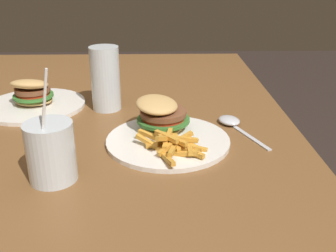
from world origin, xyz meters
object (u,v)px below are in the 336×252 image
object	(u,v)px
meal_plate_near	(165,128)
beer_glass	(105,80)
spoon	(231,122)
meal_plate_far	(33,99)
juice_glass	(51,154)

from	to	relation	value
meal_plate_near	beer_glass	size ratio (longest dim) A/B	1.66
spoon	meal_plate_far	bearing A→B (deg)	53.01
juice_glass	meal_plate_far	distance (m)	0.41
spoon	beer_glass	bearing A→B (deg)	46.87
juice_glass	spoon	world-z (taller)	juice_glass
beer_glass	juice_glass	size ratio (longest dim) A/B	0.77
juice_glass	meal_plate_far	world-z (taller)	juice_glass
meal_plate_near	beer_glass	distance (m)	0.25
beer_glass	spoon	xyz separation A→B (m)	(-0.12, -0.31, -0.07)
meal_plate_far	juice_glass	bearing A→B (deg)	-159.01
spoon	meal_plate_far	xyz separation A→B (m)	(0.13, 0.51, 0.02)
beer_glass	meal_plate_far	distance (m)	0.21
juice_glass	meal_plate_far	xyz separation A→B (m)	(0.38, 0.15, -0.03)
juice_glass	spoon	size ratio (longest dim) A/B	1.15
spoon	meal_plate_far	distance (m)	0.53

